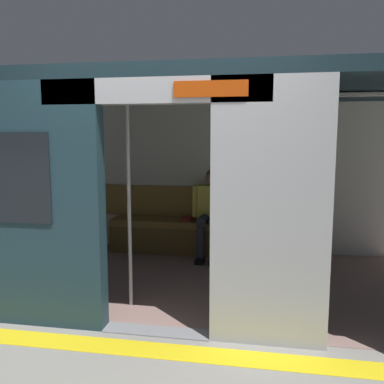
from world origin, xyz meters
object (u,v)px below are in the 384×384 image
bench_seat (200,229)px  person_seated (211,207)px  book (188,218)px  train_car (180,151)px  grab_pole_door (129,200)px  handbag (248,216)px

bench_seat → person_seated: (-0.16, 0.05, 0.33)m
bench_seat → book: 0.24m
train_car → bench_seat: bearing=-92.8°
grab_pole_door → bench_seat: bearing=-102.2°
bench_seat → book: size_ratio=11.62×
bench_seat → book: (0.19, -0.08, 0.12)m
train_car → book: size_ratio=29.09×
train_car → book: 1.55m
book → grab_pole_door: grab_pole_door is taller
bench_seat → handbag: size_ratio=9.84×
bench_seat → handbag: 0.69m
train_car → handbag: size_ratio=24.62×
train_car → grab_pole_door: (0.34, 0.75, -0.44)m
handbag → book: bearing=-2.3°
book → grab_pole_door: bearing=91.9°
person_seated → book: 0.43m
bench_seat → person_seated: 0.37m
book → handbag: bearing=-174.3°
train_car → book: train_car is taller
person_seated → grab_pole_door: (0.56, 1.80, 0.35)m
train_car → handbag: (-0.71, -1.15, -0.93)m
bench_seat → handbag: (-0.66, -0.05, 0.20)m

